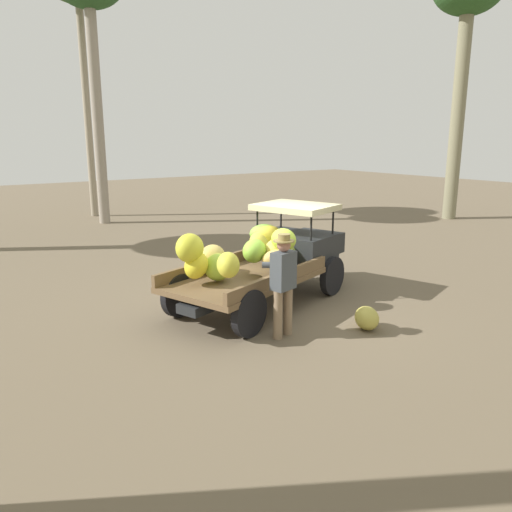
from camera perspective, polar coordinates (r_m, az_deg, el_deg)
ground_plane at (r=9.78m, az=2.04°, el=-5.62°), size 60.00×60.00×0.00m
truck at (r=9.78m, az=1.43°, el=0.03°), size 4.66×2.85×1.84m
farmer at (r=8.03m, az=3.09°, el=-2.65°), size 0.53×0.49×1.71m
loose_banana_bunch at (r=8.76m, az=12.48°, el=-6.90°), size 0.59×0.65×0.40m
forest_tree_4 at (r=21.84m, az=22.95°, el=25.05°), size 2.62×2.62×9.58m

